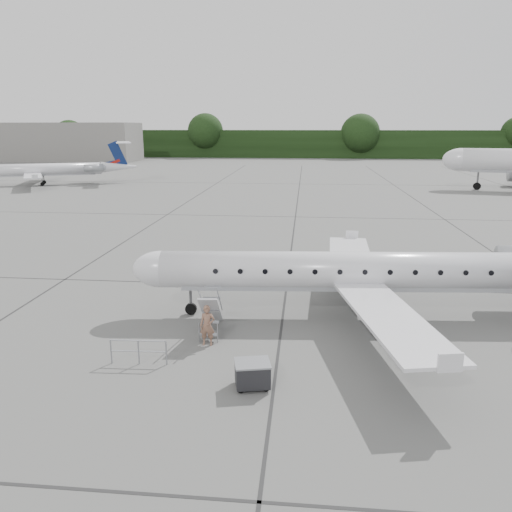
# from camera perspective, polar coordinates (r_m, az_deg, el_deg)

# --- Properties ---
(ground) EXTENTS (320.00, 320.00, 0.00)m
(ground) POSITION_cam_1_polar(r_m,az_deg,el_deg) (23.44, 17.33, -8.94)
(ground) COLOR slate
(ground) RESTS_ON ground
(treeline) EXTENTS (260.00, 4.00, 8.00)m
(treeline) POSITION_cam_1_polar(r_m,az_deg,el_deg) (151.21, 7.67, 12.56)
(treeline) COLOR black
(treeline) RESTS_ON ground
(terminal_building) EXTENTS (40.00, 14.00, 10.00)m
(terminal_building) POSITION_cam_1_polar(r_m,az_deg,el_deg) (146.40, -21.26, 12.05)
(terminal_building) COLOR slate
(terminal_building) RESTS_ON ground
(main_regional_jet) EXTENTS (26.54, 20.03, 6.47)m
(main_regional_jet) POSITION_cam_1_polar(r_m,az_deg,el_deg) (24.48, 12.37, 0.40)
(main_regional_jet) COLOR silver
(main_regional_jet) RESTS_ON ground
(airstair) EXTENTS (1.04, 2.53, 2.03)m
(airstair) POSITION_cam_1_polar(r_m,az_deg,el_deg) (22.74, -5.18, -6.28)
(airstair) COLOR silver
(airstair) RESTS_ON ground
(passenger) EXTENTS (0.66, 0.44, 1.77)m
(passenger) POSITION_cam_1_polar(r_m,az_deg,el_deg) (21.51, -5.58, -7.92)
(passenger) COLOR brown
(passenger) RESTS_ON ground
(safety_railing) EXTENTS (2.20, 0.17, 1.00)m
(safety_railing) POSITION_cam_1_polar(r_m,az_deg,el_deg) (20.45, -13.27, -10.67)
(safety_railing) COLOR gray
(safety_railing) RESTS_ON ground
(baggage_cart) EXTENTS (1.38, 1.21, 1.04)m
(baggage_cart) POSITION_cam_1_polar(r_m,az_deg,el_deg) (18.30, -0.41, -13.34)
(baggage_cart) COLOR black
(baggage_cart) RESTS_ON ground
(bg_regional_left) EXTENTS (30.67, 26.77, 6.71)m
(bg_regional_left) POSITION_cam_1_polar(r_m,az_deg,el_deg) (87.35, -23.95, 9.62)
(bg_regional_left) COLOR silver
(bg_regional_left) RESTS_ON ground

